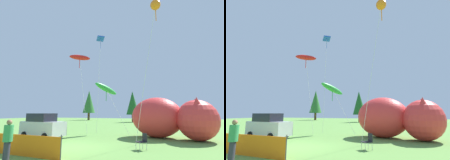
# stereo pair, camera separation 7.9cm
# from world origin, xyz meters

# --- Properties ---
(ground_plane) EXTENTS (120.00, 120.00, 0.00)m
(ground_plane) POSITION_xyz_m (0.00, 0.00, 0.00)
(ground_plane) COLOR #609342
(parked_car) EXTENTS (4.23, 2.21, 2.10)m
(parked_car) POSITION_xyz_m (-4.80, 2.55, 1.01)
(parked_car) COLOR #B7BCC1
(parked_car) RESTS_ON ground
(folding_chair) EXTENTS (0.75, 0.75, 0.93)m
(folding_chair) POSITION_xyz_m (4.35, 0.82, 0.54)
(folding_chair) COLOR black
(folding_chair) RESTS_ON ground
(inflatable_cat) EXTENTS (7.54, 4.82, 3.52)m
(inflatable_cat) POSITION_xyz_m (5.54, 6.21, 1.62)
(inflatable_cat) COLOR red
(inflatable_cat) RESTS_ON ground
(safety_fence) EXTENTS (6.43, 0.18, 1.13)m
(safety_fence) POSITION_xyz_m (-1.84, -2.85, 0.51)
(safety_fence) COLOR orange
(safety_fence) RESTS_ON ground
(spectator_in_black_shirt) EXTENTS (0.40, 0.40, 1.83)m
(spectator_in_black_shirt) POSITION_xyz_m (-0.74, -3.99, 1.00)
(spectator_in_black_shirt) COLOR #2D2D38
(spectator_in_black_shirt) RESTS_ON ground
(kite_red_lizard) EXTENTS (3.05, 1.95, 9.12)m
(kite_red_lizard) POSITION_xyz_m (-4.35, 7.49, 8.69)
(kite_red_lizard) COLOR silver
(kite_red_lizard) RESTS_ON ground
(kite_green_fish) EXTENTS (3.57, 3.18, 5.42)m
(kite_green_fish) POSITION_xyz_m (-0.74, 7.22, 4.67)
(kite_green_fish) COLOR silver
(kite_green_fish) RESTS_ON ground
(kite_blue_box) EXTENTS (1.26, 2.03, 11.90)m
(kite_blue_box) POSITION_xyz_m (-2.55, 9.41, 11.36)
(kite_blue_box) COLOR silver
(kite_blue_box) RESTS_ON ground
(kite_orange_flower) EXTENTS (2.09, 0.77, 10.57)m
(kite_orange_flower) POSITION_xyz_m (5.30, 2.41, 10.11)
(kite_orange_flower) COLOR silver
(kite_orange_flower) RESTS_ON ground
(horizon_tree_west) EXTENTS (3.09, 3.09, 7.38)m
(horizon_tree_west) POSITION_xyz_m (-4.21, 31.68, 4.53)
(horizon_tree_west) COLOR brown
(horizon_tree_west) RESTS_ON ground
(horizon_tree_mid) EXTENTS (3.83, 3.83, 9.14)m
(horizon_tree_mid) POSITION_xyz_m (-20.27, 39.15, 5.61)
(horizon_tree_mid) COLOR brown
(horizon_tree_mid) RESTS_ON ground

